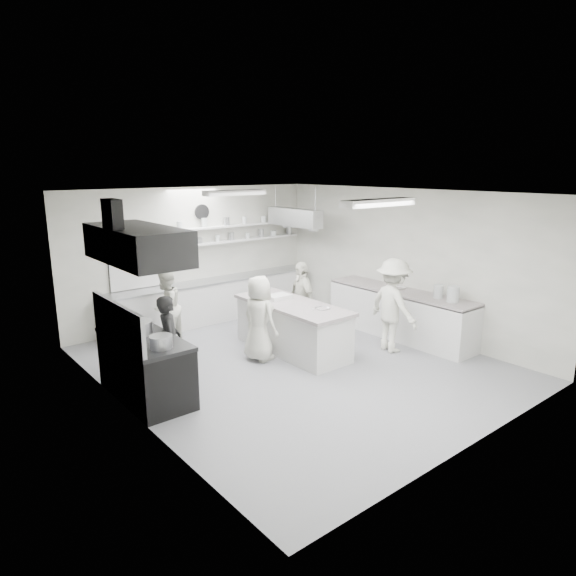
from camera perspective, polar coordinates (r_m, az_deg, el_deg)
floor at (r=9.15m, az=0.74°, el=-8.55°), size 6.00×7.00×0.02m
ceiling at (r=8.49m, az=0.80°, el=10.70°), size 6.00×7.00×0.02m
wall_back at (r=11.55m, az=-10.48°, el=3.67°), size 6.00×0.04×3.00m
wall_front at (r=6.51m, az=21.04°, el=-4.61°), size 6.00×0.04×3.00m
wall_left at (r=7.20m, az=-17.86°, el=-2.66°), size 0.04×7.00×3.00m
wall_right at (r=10.83m, az=13.04°, el=2.91°), size 0.04×7.00×3.00m
stove at (r=8.03m, az=-15.71°, el=-8.77°), size 0.80×1.80×0.90m
exhaust_hood at (r=7.54m, az=-16.63°, el=4.74°), size 0.85×2.00×0.50m
back_counter at (r=11.66m, az=-8.26°, el=-1.38°), size 5.00×0.60×0.92m
shelf_lower at (r=11.75m, az=-7.23°, el=5.19°), size 4.20×0.26×0.04m
shelf_upper at (r=11.70m, az=-7.28°, el=6.89°), size 4.20×0.26×0.04m
pass_through_window at (r=10.98m, az=-16.36°, el=2.59°), size 1.30×0.04×1.00m
wall_clock at (r=11.49m, az=-9.71°, el=8.44°), size 0.32×0.05×0.32m
right_counter at (r=10.68m, az=12.43°, el=-2.89°), size 0.74×3.30×0.94m
pot_rack at (r=11.66m, az=0.73°, el=7.96°), size 0.30×1.60×0.40m
light_fixture_front at (r=7.21m, az=10.16°, el=9.44°), size 1.30×0.25×0.10m
light_fixture_rear at (r=9.94m, az=-6.00°, el=10.63°), size 1.30×0.25×0.10m
prep_island at (r=9.62m, az=0.49°, el=-4.55°), size 0.92×2.41×0.89m
stove_pot at (r=8.01m, az=-16.55°, el=-4.46°), size 0.44×0.44×0.24m
cook_stove at (r=8.22m, az=-13.18°, el=-5.89°), size 0.54×0.64×1.49m
cook_back at (r=10.17m, az=-13.55°, el=-2.12°), size 0.93×0.89×1.50m
cook_island_left at (r=9.11m, az=-3.27°, el=-3.42°), size 0.58×0.81×1.55m
cook_island_right at (r=10.31m, az=1.53°, el=-1.33°), size 0.60×0.99×1.57m
cook_right at (r=9.70m, az=11.75°, el=-1.94°), size 0.83×1.24×1.78m
bowl_island_a at (r=9.15m, az=3.93°, el=-2.43°), size 0.27×0.27×0.06m
bowl_island_b at (r=9.06m, az=3.23°, el=-2.60°), size 0.25×0.25×0.06m
bowl_right at (r=10.71m, az=12.36°, el=-0.06°), size 0.33×0.33×0.07m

